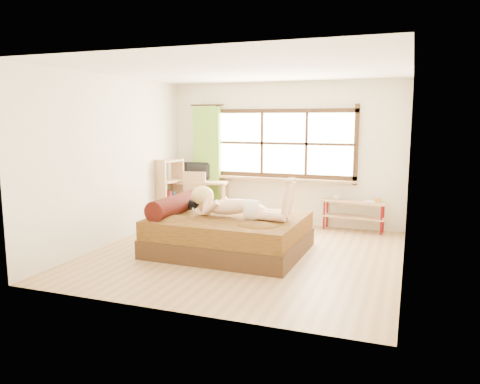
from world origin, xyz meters
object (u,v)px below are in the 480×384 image
at_px(bed, 226,232).
at_px(chair, 193,195).
at_px(woman, 238,195).
at_px(pipe_shelf, 354,209).
at_px(bookshelf, 169,191).
at_px(desk, 197,186).
at_px(kitten, 189,203).

height_order(bed, chair, chair).
height_order(woman, pipe_shelf, woman).
bearing_deg(chair, woman, -55.39).
distance_m(woman, bookshelf, 2.49).
bearing_deg(woman, bookshelf, 144.14).
height_order(woman, bookshelf, bookshelf).
relative_size(pipe_shelf, bookshelf, 0.91).
distance_m(bed, desk, 2.38).
bearing_deg(pipe_shelf, chair, -165.96).
bearing_deg(chair, desk, 94.44).
bearing_deg(kitten, woman, -8.36).
xyz_separation_m(bed, woman, (0.21, -0.05, 0.59)).
distance_m(bed, bookshelf, 2.31).
bearing_deg(bookshelf, bed, -26.46).
height_order(kitten, bookshelf, bookshelf).
height_order(woman, desk, woman).
relative_size(bed, chair, 2.26).
height_order(kitten, chair, chair).
relative_size(woman, desk, 1.15).
bearing_deg(desk, kitten, -77.00).
xyz_separation_m(kitten, bookshelf, (-1.10, 1.35, -0.05)).
bearing_deg(desk, bookshelf, -139.46).
relative_size(kitten, pipe_shelf, 0.29).
relative_size(chair, bookshelf, 0.80).
relative_size(woman, pipe_shelf, 1.37).
xyz_separation_m(bed, pipe_shelf, (1.68, 2.01, 0.11)).
xyz_separation_m(desk, pipe_shelf, (3.07, 0.12, -0.29)).
height_order(bed, bookshelf, bookshelf).
bearing_deg(bookshelf, pipe_shelf, 22.17).
xyz_separation_m(pipe_shelf, bookshelf, (-3.45, -0.56, 0.23)).
distance_m(pipe_shelf, bookshelf, 3.50).
bearing_deg(chair, pipe_shelf, 0.15).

